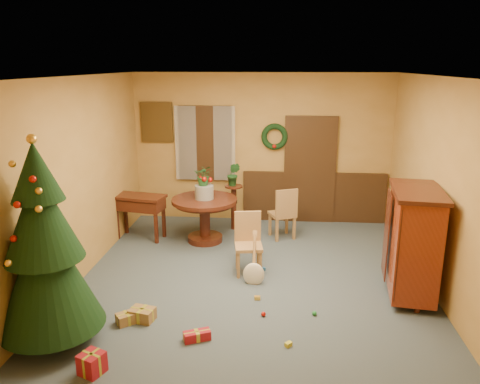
# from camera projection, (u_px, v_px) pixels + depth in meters

# --- Properties ---
(room_envelope) EXTENTS (5.50, 5.50, 5.50)m
(room_envelope) POSITION_uv_depth(u_px,v_px,m) (272.00, 166.00, 9.16)
(room_envelope) COLOR #324149
(room_envelope) RESTS_ON ground
(dining_table) EXTENTS (1.15, 1.15, 0.79)m
(dining_table) POSITION_uv_depth(u_px,v_px,m) (205.00, 212.00, 8.19)
(dining_table) COLOR black
(dining_table) RESTS_ON floor
(urn) EXTENTS (0.33, 0.33, 0.24)m
(urn) POSITION_uv_depth(u_px,v_px,m) (204.00, 192.00, 8.10)
(urn) COLOR slate
(urn) RESTS_ON dining_table
(centerpiece_plant) EXTENTS (0.32, 0.28, 0.36)m
(centerpiece_plant) POSITION_uv_depth(u_px,v_px,m) (204.00, 175.00, 8.02)
(centerpiece_plant) COLOR #1E4C23
(centerpiece_plant) RESTS_ON urn
(chair_near) EXTENTS (0.45, 0.45, 0.92)m
(chair_near) POSITION_uv_depth(u_px,v_px,m) (248.00, 241.00, 7.01)
(chair_near) COLOR olive
(chair_near) RESTS_ON floor
(chair_far) EXTENTS (0.54, 0.54, 0.95)m
(chair_far) POSITION_uv_depth(u_px,v_px,m) (284.00, 212.00, 8.32)
(chair_far) COLOR olive
(chair_far) RESTS_ON floor
(guitar) EXTENTS (0.44, 0.54, 0.71)m
(guitar) POSITION_uv_depth(u_px,v_px,m) (254.00, 260.00, 6.64)
(guitar) COLOR #F1E6C9
(guitar) RESTS_ON floor
(plant_stand) EXTENTS (0.33, 0.33, 0.86)m
(plant_stand) POSITION_uv_depth(u_px,v_px,m) (234.00, 202.00, 8.81)
(plant_stand) COLOR black
(plant_stand) RESTS_ON floor
(stand_plant) EXTENTS (0.28, 0.24, 0.44)m
(stand_plant) POSITION_uv_depth(u_px,v_px,m) (234.00, 174.00, 8.67)
(stand_plant) COLOR #19471E
(stand_plant) RESTS_ON plant_stand
(christmas_tree) EXTENTS (1.15, 1.15, 2.38)m
(christmas_tree) POSITION_uv_depth(u_px,v_px,m) (45.00, 249.00, 5.04)
(christmas_tree) COLOR #382111
(christmas_tree) RESTS_ON floor
(writing_desk) EXTENTS (0.97, 0.61, 0.80)m
(writing_desk) POSITION_uv_depth(u_px,v_px,m) (140.00, 206.00, 8.33)
(writing_desk) COLOR black
(writing_desk) RESTS_ON floor
(sideboard) EXTENTS (0.75, 1.23, 1.50)m
(sideboard) POSITION_uv_depth(u_px,v_px,m) (413.00, 240.00, 6.20)
(sideboard) COLOR #5E1F0A
(sideboard) RESTS_ON floor
(gift_a) EXTENTS (0.33, 0.27, 0.16)m
(gift_a) POSITION_uv_depth(u_px,v_px,m) (142.00, 314.00, 5.76)
(gift_a) COLOR brown
(gift_a) RESTS_ON floor
(gift_b) EXTENTS (0.29, 0.29, 0.23)m
(gift_b) POSITION_uv_depth(u_px,v_px,m) (92.00, 363.00, 4.77)
(gift_b) COLOR maroon
(gift_b) RESTS_ON floor
(gift_c) EXTENTS (0.29, 0.28, 0.13)m
(gift_c) POSITION_uv_depth(u_px,v_px,m) (127.00, 318.00, 5.70)
(gift_c) COLOR brown
(gift_c) RESTS_ON floor
(gift_d) EXTENTS (0.33, 0.24, 0.11)m
(gift_d) POSITION_uv_depth(u_px,v_px,m) (197.00, 336.00, 5.35)
(gift_d) COLOR maroon
(gift_d) RESTS_ON floor
(toy_a) EXTENTS (0.09, 0.08, 0.05)m
(toy_a) POSITION_uv_depth(u_px,v_px,m) (263.00, 269.00, 7.15)
(toy_a) COLOR #2662A5
(toy_a) RESTS_ON floor
(toy_b) EXTENTS (0.06, 0.06, 0.06)m
(toy_b) POSITION_uv_depth(u_px,v_px,m) (314.00, 313.00, 5.88)
(toy_b) COLOR #258A3A
(toy_b) RESTS_ON floor
(toy_c) EXTENTS (0.09, 0.09, 0.05)m
(toy_c) POSITION_uv_depth(u_px,v_px,m) (288.00, 344.00, 5.24)
(toy_c) COLOR gold
(toy_c) RESTS_ON floor
(toy_d) EXTENTS (0.06, 0.06, 0.06)m
(toy_d) POSITION_uv_depth(u_px,v_px,m) (263.00, 314.00, 5.86)
(toy_d) COLOR #AA140B
(toy_d) RESTS_ON floor
(toy_e) EXTENTS (0.09, 0.06, 0.05)m
(toy_e) POSITION_uv_depth(u_px,v_px,m) (257.00, 298.00, 6.27)
(toy_e) COLOR gold
(toy_e) RESTS_ON floor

